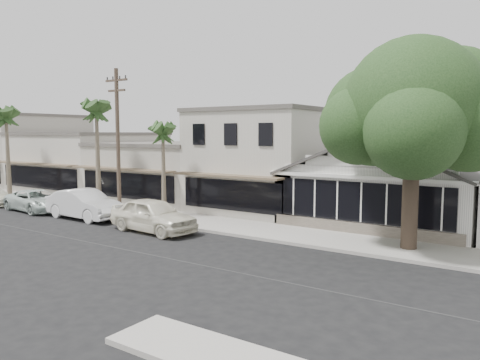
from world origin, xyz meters
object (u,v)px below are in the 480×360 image
Objects in this scene: utility_pole at (118,140)px; car_0 at (153,215)px; car_1 at (84,204)px; car_2 at (36,201)px; shade_tree at (413,112)px.

car_0 is at bearing -20.81° from utility_pole.
car_1 reaches higher than car_2.
utility_pole is at bearing -173.59° from shade_tree.
car_1 is at bearing -84.72° from car_2.
car_2 is 0.55× the size of shade_tree.
utility_pole is 16.84m from shade_tree.
car_0 and car_1 have the same top height.
car_2 is 24.07m from shade_tree.
utility_pole is at bearing -72.78° from car_2.
utility_pole reaches higher than car_1.
car_1 is 1.06× the size of car_2.
utility_pole reaches higher than car_0.
utility_pole is 7.84m from car_2.
shade_tree is at bearing -78.56° from car_1.
car_0 is (4.56, -1.74, -3.90)m from utility_pole.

